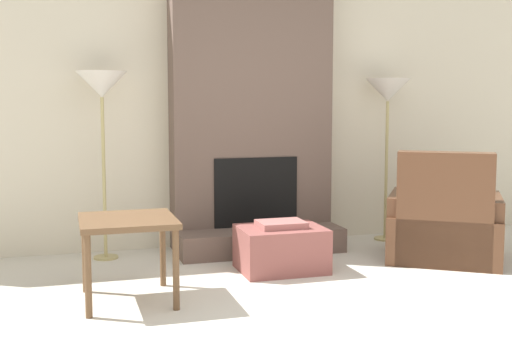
{
  "coord_description": "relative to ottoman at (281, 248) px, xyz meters",
  "views": [
    {
      "loc": [
        -1.68,
        -3.17,
        1.35
      ],
      "look_at": [
        0.0,
        2.43,
        0.74
      ],
      "focal_mm": 45.0,
      "sensor_mm": 36.0,
      "label": 1
    }
  ],
  "objects": [
    {
      "name": "wall_back",
      "position": [
        0.02,
        1.13,
        1.11
      ],
      "size": [
        7.44,
        0.06,
        2.6
      ],
      "primitive_type": "cube",
      "color": "beige",
      "rests_on": "ground_plane"
    },
    {
      "name": "side_table",
      "position": [
        -1.26,
        -0.45,
        0.31
      ],
      "size": [
        0.64,
        0.66,
        0.58
      ],
      "color": "brown",
      "rests_on": "ground_plane"
    },
    {
      "name": "fireplace",
      "position": [
        0.02,
        0.91,
        1.0
      ],
      "size": [
        1.5,
        0.69,
        2.6
      ],
      "color": "brown",
      "rests_on": "ground_plane"
    },
    {
      "name": "ottoman",
      "position": [
        0.0,
        0.0,
        0.0
      ],
      "size": [
        0.68,
        0.53,
        0.41
      ],
      "color": "#8C4C47",
      "rests_on": "ground_plane"
    },
    {
      "name": "floor_lamp_left",
      "position": [
        -1.34,
        0.83,
        1.27
      ],
      "size": [
        0.43,
        0.43,
        1.62
      ],
      "color": "tan",
      "rests_on": "ground_plane"
    },
    {
      "name": "armchair",
      "position": [
        1.46,
        -0.08,
        0.1
      ],
      "size": [
        1.25,
        1.24,
        0.96
      ],
      "rotation": [
        0.0,
        0.0,
        2.55
      ],
      "color": "brown",
      "rests_on": "ground_plane"
    },
    {
      "name": "floor_lamp_right",
      "position": [
        1.37,
        0.83,
        1.24
      ],
      "size": [
        0.43,
        0.43,
        1.59
      ],
      "color": "tan",
      "rests_on": "ground_plane"
    }
  ]
}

